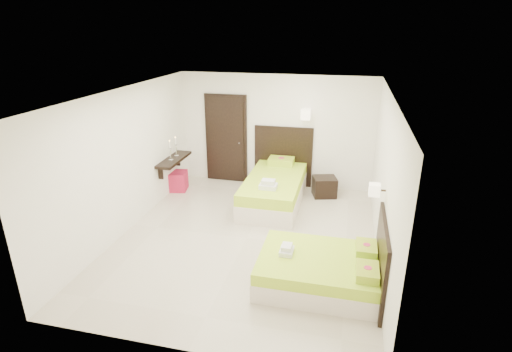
% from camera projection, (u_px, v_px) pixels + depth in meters
% --- Properties ---
extents(floor, '(5.50, 5.50, 0.00)m').
position_uv_depth(floor, '(247.00, 238.00, 7.21)').
color(floor, beige).
rests_on(floor, ground).
extents(bed_single, '(1.37, 2.28, 1.88)m').
position_uv_depth(bed_single, '(275.00, 187.00, 8.59)').
color(bed_single, beige).
rests_on(bed_single, ground).
extents(bed_double, '(1.76, 1.49, 1.45)m').
position_uv_depth(bed_double, '(324.00, 269.00, 5.83)').
color(bed_double, beige).
rests_on(bed_double, ground).
extents(nightstand, '(0.60, 0.56, 0.44)m').
position_uv_depth(nightstand, '(324.00, 187.00, 8.93)').
color(nightstand, black).
rests_on(nightstand, ground).
extents(ottoman, '(0.51, 0.51, 0.44)m').
position_uv_depth(ottoman, '(177.00, 181.00, 9.26)').
color(ottoman, '#A71637').
rests_on(ottoman, ground).
extents(door, '(1.02, 0.15, 2.14)m').
position_uv_depth(door, '(226.00, 139.00, 9.55)').
color(door, black).
rests_on(door, ground).
extents(console_shelf, '(0.35, 1.20, 0.78)m').
position_uv_depth(console_shelf, '(174.00, 160.00, 8.83)').
color(console_shelf, black).
rests_on(console_shelf, ground).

